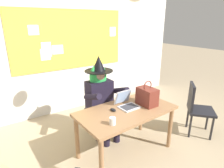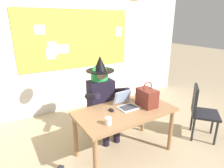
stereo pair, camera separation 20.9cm
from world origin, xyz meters
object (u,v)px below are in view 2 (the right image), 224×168
Objects in this scene: desk_main at (125,116)px; coffee_mug at (108,121)px; handbag at (147,97)px; chair_extra_corner at (201,109)px; computer_mouse at (111,110)px; person_costumed at (102,93)px; chair_at_desk at (100,105)px; laptop at (126,103)px.

coffee_mug is at bearing -149.99° from desk_main.
handbag reaches higher than chair_extra_corner.
desk_main is 0.22m from computer_mouse.
person_costumed is 13.45× the size of computer_mouse.
chair_extra_corner is (1.39, -1.00, 0.01)m from chair_at_desk.
handbag is at bearing 33.07° from person_costumed.
coffee_mug is 0.10× the size of chair_extra_corner.
person_costumed reaches higher than desk_main.
person_costumed is 3.70× the size of handbag.
chair_extra_corner reaches higher than coffee_mug.
chair_at_desk is at bearing 93.55° from desk_main.
desk_main is 1.57× the size of chair_extra_corner.
person_costumed is (-0.05, 0.61, 0.16)m from desk_main.
person_costumed is 0.54m from laptop.
laptop is 3.02× the size of computer_mouse.
coffee_mug is at bearing -17.78° from chair_at_desk.
chair_at_desk is at bearing 70.32° from coffee_mug.
person_costumed is at bearing 67.90° from coffee_mug.
chair_extra_corner is at bearing -17.53° from laptop.
person_costumed is at bearing 122.43° from handbag.
desk_main is 0.18m from laptop.
handbag is 1.06m from chair_extra_corner.
coffee_mug is (-0.34, -0.96, 0.26)m from chair_at_desk.
coffee_mug is (-0.39, -0.22, 0.14)m from desk_main.
chair_at_desk is 2.40× the size of handbag.
person_costumed reaches higher than handbag.
chair_at_desk reaches higher than coffee_mug.
handbag reaches higher than coffee_mug.
laptop is 0.32m from handbag.
coffee_mug is at bearing -129.26° from computer_mouse.
person_costumed is 0.77m from handbag.
handbag is (0.41, -0.65, 0.06)m from person_costumed.
handbag reaches higher than chair_at_desk.
handbag reaches higher than desk_main.
computer_mouse is (-0.26, -0.02, -0.03)m from laptop.
handbag is 0.41× the size of chair_extra_corner.
handbag is 0.78m from coffee_mug.
person_costumed is at bearing -164.09° from chair_extra_corner.
handbag is at bearing 29.80° from chair_at_desk.
laptop reaches higher than desk_main.
computer_mouse is 1.57m from chair_extra_corner.
chair_at_desk reaches higher than computer_mouse.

